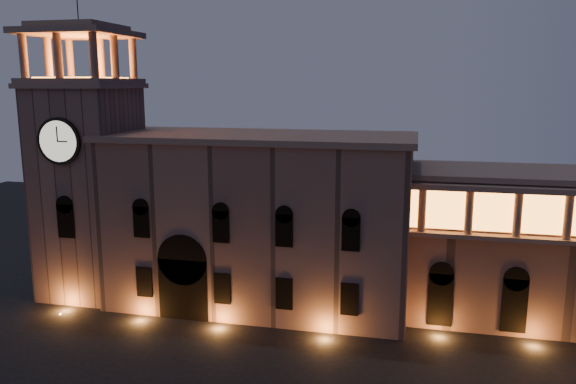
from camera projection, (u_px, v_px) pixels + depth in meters
name	position (u px, v px, depth m)	size (l,w,h in m)	color
government_building	(259.00, 220.00, 57.14)	(30.80, 12.80, 17.60)	#7A5950
clock_tower	(89.00, 179.00, 59.55)	(9.80, 9.80, 32.40)	#7A5950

